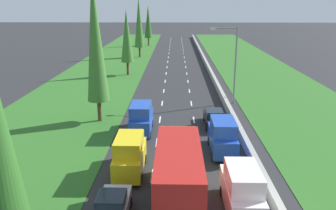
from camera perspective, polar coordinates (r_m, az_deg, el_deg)
name	(u,v)px	position (r m, az deg, el deg)	size (l,w,h in m)	color
ground_plane	(176,70)	(61.72, 1.40, 5.78)	(300.00, 300.00, 0.00)	#28282B
grass_verge_left	(106,70)	(62.97, -10.24, 5.76)	(14.00, 140.00, 0.04)	#2D6623
grass_verge_right	(257,70)	(63.41, 14.55, 5.56)	(14.00, 140.00, 0.04)	#2D6623
median_barrier	(208,68)	(61.92, 6.72, 6.11)	(0.44, 120.00, 0.85)	#9E9B93
lane_markings	(176,70)	(61.72, 1.40, 5.78)	(3.64, 116.00, 0.01)	white
silver_hatchback_left_lane	(113,207)	(19.99, -9.16, -16.32)	(1.74, 3.90, 1.72)	silver
red_box_truck_centre_lane	(178,176)	(20.01, 1.72, -11.59)	(2.46, 9.40, 4.18)	black
yellow_van_left_lane	(130,155)	(24.52, -6.34, -8.16)	(1.96, 4.90, 2.82)	yellow
white_van_right_lane	(242,190)	(20.65, 12.12, -13.52)	(1.96, 4.90, 2.82)	white
blue_van_right_lane	(223,136)	(27.91, 9.01, -5.11)	(1.96, 4.90, 2.82)	#1E47B7
blue_van_left_lane	(141,118)	(31.79, -4.48, -2.21)	(1.96, 4.90, 2.82)	#1E47B7
black_sedan_right_lane	(214,118)	(33.93, 7.62, -2.12)	(1.82, 4.50, 1.64)	black
poplar_tree_second	(95,39)	(34.16, -11.95, 10.63)	(2.16, 2.16, 14.44)	#4C3823
poplar_tree_third	(127,36)	(57.12, -6.85, 11.22)	(2.06, 2.06, 10.59)	#4C3823
poplar_tree_fourth	(139,23)	(76.12, -4.82, 13.40)	(2.12, 2.12, 12.69)	#4C3823
poplar_tree_fifth	(148,22)	(96.94, -3.30, 13.56)	(2.07, 2.07, 10.80)	#4C3823
street_light_mast	(233,60)	(40.97, 10.67, 7.36)	(3.20, 0.28, 9.00)	gray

